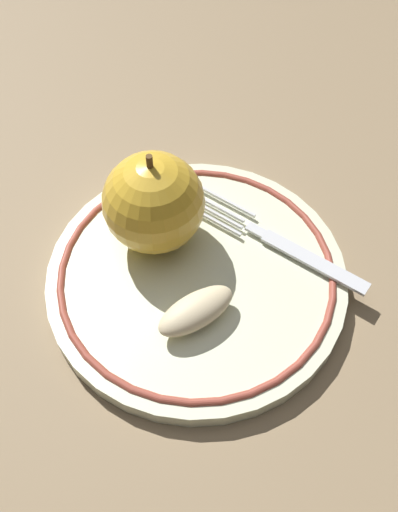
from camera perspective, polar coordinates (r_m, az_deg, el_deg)
name	(u,v)px	position (r m, az deg, el deg)	size (l,w,h in m)	color
ground_plane	(201,267)	(0.47, 0.23, -1.12)	(2.00, 2.00, 0.00)	#897152
plate	(199,277)	(0.45, 0.00, -2.08)	(0.24, 0.24, 0.02)	beige
apple_red_whole	(154,203)	(0.44, -4.56, 5.33)	(0.08, 0.08, 0.09)	gold
apple_slice_front	(196,311)	(0.42, -0.31, -5.49)	(0.06, 0.03, 0.02)	beige
fork	(279,242)	(0.46, 7.96, 1.37)	(0.16, 0.08, 0.00)	silver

